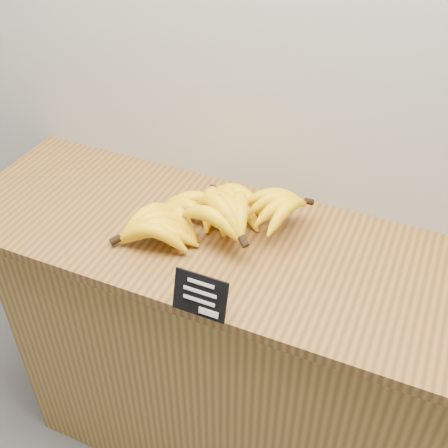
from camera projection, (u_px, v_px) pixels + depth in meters
counter at (230, 355)px, 1.77m from camera, size 1.26×0.50×0.90m
counter_top at (232, 244)px, 1.48m from camera, size 1.55×0.54×0.03m
chalkboard_sign at (200, 296)px, 1.25m from camera, size 0.13×0.03×0.10m
banana_pile at (213, 212)px, 1.48m from camera, size 0.51×0.38×0.13m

